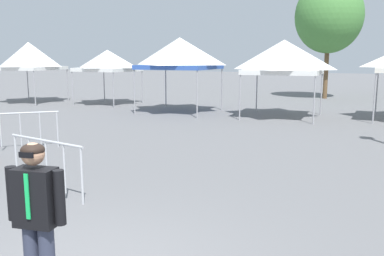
# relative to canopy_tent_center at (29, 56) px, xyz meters

# --- Properties ---
(canopy_tent_center) EXTENTS (3.31, 3.31, 3.47)m
(canopy_tent_center) POSITION_rel_canopy_tent_center_xyz_m (0.00, 0.00, 0.00)
(canopy_tent_center) COLOR #9E9EA3
(canopy_tent_center) RESTS_ON ground
(canopy_tent_far_left) EXTENTS (3.05, 3.05, 3.02)m
(canopy_tent_far_left) POSITION_rel_canopy_tent_center_xyz_m (4.76, 0.90, -0.25)
(canopy_tent_far_left) COLOR #9E9EA3
(canopy_tent_far_left) RESTS_ON ground
(canopy_tent_right_of_center) EXTENTS (3.36, 3.36, 3.53)m
(canopy_tent_right_of_center) POSITION_rel_canopy_tent_center_xyz_m (9.87, -0.67, 0.11)
(canopy_tent_right_of_center) COLOR #9E9EA3
(canopy_tent_right_of_center) RESTS_ON ground
(canopy_tent_behind_center) EXTENTS (3.19, 3.19, 3.36)m
(canopy_tent_behind_center) POSITION_rel_canopy_tent_center_xyz_m (14.75, -0.54, -0.06)
(canopy_tent_behind_center) COLOR #9E9EA3
(canopy_tent_behind_center) RESTS_ON ground
(person_foreground) EXTENTS (0.64, 0.30, 1.78)m
(person_foreground) POSITION_rel_canopy_tent_center_xyz_m (15.13, -15.75, -1.65)
(person_foreground) COLOR #33384C
(person_foreground) RESTS_ON ground
(tree_behind_tents_right) EXTENTS (4.16, 4.16, 7.43)m
(tree_behind_tents_right) POSITION_rel_canopy_tent_center_xyz_m (15.68, 9.04, 2.45)
(tree_behind_tents_right) COLOR brown
(tree_behind_tents_right) RESTS_ON ground
(crowd_barrier_by_lift) EXTENTS (1.61, 1.43, 1.08)m
(crowd_barrier_by_lift) POSITION_rel_canopy_tent_center_xyz_m (9.12, -9.98, -1.93)
(crowd_barrier_by_lift) COLOR #B7BABF
(crowd_barrier_by_lift) RESTS_ON ground
(crowd_barrier_mid_lot) EXTENTS (2.07, 0.48, 1.08)m
(crowd_barrier_mid_lot) POSITION_rel_canopy_tent_center_xyz_m (12.58, -12.80, -1.93)
(crowd_barrier_mid_lot) COLOR #B7BABF
(crowd_barrier_mid_lot) RESTS_ON ground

